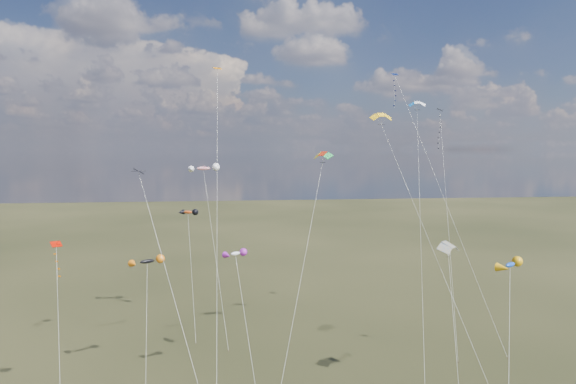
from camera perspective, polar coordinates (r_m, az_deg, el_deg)
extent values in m
cube|color=black|center=(74.65, 16.52, 8.76)|extent=(1.04, 1.09, 0.41)
cylinder|color=silver|center=(67.17, 17.36, -3.30)|extent=(3.89, 15.59, 29.26)
cube|color=#332316|center=(63.29, 18.39, -17.51)|extent=(0.10, 0.10, 0.12)
cube|color=#0E1946|center=(77.68, 11.79, 12.68)|extent=(0.91, 0.83, 0.42)
cylinder|color=silver|center=(69.40, 17.01, -0.80)|extent=(7.32, 19.66, 34.65)
cube|color=#332316|center=(66.43, 23.23, -16.56)|extent=(0.10, 0.10, 0.12)
cube|color=black|center=(46.46, -16.27, 2.24)|extent=(1.04, 1.11, 0.43)
cylinder|color=silver|center=(42.05, -12.06, -13.12)|extent=(7.54, 11.91, 21.91)
cube|color=#B50D00|center=(56.89, -24.36, -5.29)|extent=(1.31, 1.29, 0.45)
cylinder|color=silver|center=(53.07, -24.14, -13.94)|extent=(3.33, 10.93, 14.30)
cube|color=orange|center=(57.48, -7.86, 13.46)|extent=(1.13, 1.10, 0.32)
cylinder|color=silver|center=(45.78, -7.89, -4.74)|extent=(0.11, 23.32, 32.54)
cylinder|color=silver|center=(56.18, 15.77, -5.51)|extent=(6.14, 17.39, 27.90)
cylinder|color=silver|center=(57.18, 14.54, -4.41)|extent=(6.30, 19.99, 29.66)
cylinder|color=silver|center=(51.03, 18.07, -14.41)|extent=(2.00, 7.86, 14.47)
cylinder|color=silver|center=(47.55, 1.27, -10.00)|extent=(6.72, 13.00, 23.36)
ellipsoid|color=black|center=(57.75, -15.38, -7.44)|extent=(3.42, 2.64, 1.05)
cylinder|color=silver|center=(54.57, -15.46, -14.58)|extent=(1.04, 9.85, 11.77)
ellipsoid|color=#ED4F18|center=(75.27, -11.06, -2.21)|extent=(2.99, 2.52, 1.01)
cylinder|color=silver|center=(70.29, -10.66, -8.82)|extent=(1.67, 12.69, 14.79)
cube|color=#332316|center=(66.36, -10.18, -16.27)|extent=(0.10, 0.10, 0.12)
ellipsoid|color=white|center=(53.58, -5.86, -6.81)|extent=(2.27, 1.82, 0.83)
cylinder|color=silver|center=(50.90, -4.57, -15.07)|extent=(1.94, 9.30, 13.08)
ellipsoid|color=red|center=(72.90, -9.37, 2.61)|extent=(3.90, 1.49, 1.29)
cylinder|color=silver|center=(67.28, -8.11, -6.62)|extent=(3.24, 13.69, 21.15)
cube|color=#332316|center=(63.71, -6.61, -17.14)|extent=(0.10, 0.10, 0.12)
ellipsoid|color=blue|center=(43.86, 23.46, -7.42)|extent=(2.63, 2.18, 0.97)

